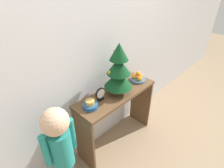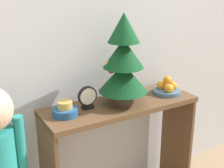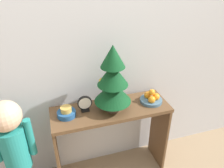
{
  "view_description": "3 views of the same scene",
  "coord_description": "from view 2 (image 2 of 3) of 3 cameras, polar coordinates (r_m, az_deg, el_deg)",
  "views": [
    {
      "loc": [
        -1.12,
        -0.85,
        1.76
      ],
      "look_at": [
        -0.06,
        0.17,
        0.85
      ],
      "focal_mm": 28.0,
      "sensor_mm": 36.0,
      "label": 1
    },
    {
      "loc": [
        -0.92,
        -1.3,
        1.43
      ],
      "look_at": [
        -0.08,
        0.13,
        0.86
      ],
      "focal_mm": 50.0,
      "sensor_mm": 36.0,
      "label": 2
    },
    {
      "loc": [
        -0.41,
        -1.21,
        1.75
      ],
      "look_at": [
        0.02,
        0.19,
        0.93
      ],
      "focal_mm": 35.0,
      "sensor_mm": 36.0,
      "label": 3
    }
  ],
  "objects": [
    {
      "name": "mini_tree",
      "position": [
        1.79,
        2.07,
        4.12
      ],
      "size": [
        0.29,
        0.29,
        0.54
      ],
      "color": "#4C3828",
      "rests_on": "console_table"
    },
    {
      "name": "back_wall",
      "position": [
        1.92,
        -1.66,
        13.43
      ],
      "size": [
        7.0,
        0.05,
        2.5
      ],
      "primitive_type": "cube",
      "color": "silver",
      "rests_on": "ground_plane"
    },
    {
      "name": "console_table",
      "position": [
        1.95,
        1.52,
        -8.43
      ],
      "size": [
        0.96,
        0.33,
        0.72
      ],
      "color": "brown",
      "rests_on": "ground_plane"
    },
    {
      "name": "fruit_bowl",
      "position": [
        2.05,
        10.02,
        -0.8
      ],
      "size": [
        0.19,
        0.19,
        0.12
      ],
      "color": "#476B84",
      "rests_on": "console_table"
    },
    {
      "name": "singing_bowl",
      "position": [
        1.72,
        -8.57,
        -4.73
      ],
      "size": [
        0.14,
        0.14,
        0.08
      ],
      "color": "#235189",
      "rests_on": "console_table"
    },
    {
      "name": "desk_clock",
      "position": [
        1.78,
        -4.51,
        -2.52
      ],
      "size": [
        0.11,
        0.04,
        0.13
      ],
      "color": "black",
      "rests_on": "console_table"
    }
  ]
}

